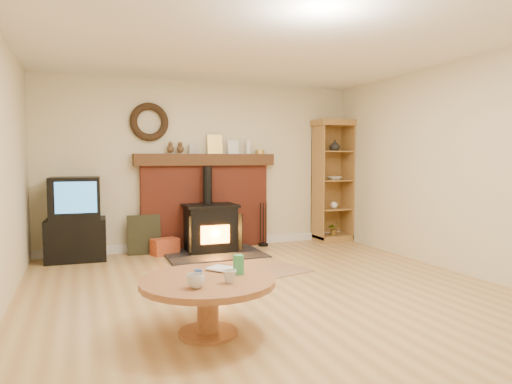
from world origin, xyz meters
name	(u,v)px	position (x,y,z in m)	size (l,w,h in m)	color
ground	(273,295)	(0.00, 0.00, 0.00)	(5.50, 5.50, 0.00)	#AE7F48
room_shell	(268,128)	(-0.02, 0.09, 1.72)	(5.02, 5.52, 2.61)	beige
chimney_breast	(206,197)	(0.00, 2.67, 0.80)	(2.20, 0.22, 1.78)	maroon
wood_stove	(211,229)	(-0.03, 2.27, 0.35)	(1.40, 1.00, 1.29)	black
area_rug	(234,271)	(-0.08, 1.05, 0.01)	(1.66, 1.14, 0.01)	brown
tv_unit	(76,221)	(-1.90, 2.47, 0.55)	(0.81, 0.59, 1.15)	black
curio_cabinet	(332,181)	(2.19, 2.56, 1.03)	(0.66, 0.48, 2.06)	brown
firelog_box	(165,247)	(-0.70, 2.40, 0.12)	(0.38, 0.24, 0.24)	orange
leaning_painting	(144,235)	(-0.97, 2.55, 0.29)	(0.48, 0.03, 0.58)	black
fire_tools	(263,238)	(0.90, 2.50, 0.13)	(0.16, 0.16, 0.70)	black
coffee_table	(208,289)	(-0.91, -0.81, 0.37)	(1.08, 1.08, 0.62)	brown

